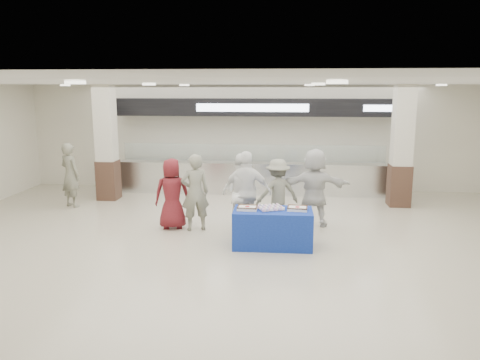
# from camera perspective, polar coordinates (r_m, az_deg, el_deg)

# --- Properties ---
(ground) EXTENTS (14.00, 14.00, 0.00)m
(ground) POSITION_cam_1_polar(r_m,az_deg,el_deg) (8.95, -0.89, -9.15)
(ground) COLOR beige
(ground) RESTS_ON ground
(serving_line) EXTENTS (8.70, 0.85, 2.80)m
(serving_line) POSITION_cam_1_polar(r_m,az_deg,el_deg) (13.90, 1.57, 3.12)
(serving_line) COLOR silver
(serving_line) RESTS_ON ground
(column_left) EXTENTS (0.55, 0.55, 3.20)m
(column_left) POSITION_cam_1_polar(r_m,az_deg,el_deg) (13.56, -15.96, 4.07)
(column_left) COLOR #39231A
(column_left) RESTS_ON ground
(column_right) EXTENTS (0.55, 0.55, 3.20)m
(column_right) POSITION_cam_1_polar(r_m,az_deg,el_deg) (13.00, 19.09, 3.60)
(column_right) COLOR #39231A
(column_right) RESTS_ON ground
(display_table) EXTENTS (1.56, 0.80, 0.75)m
(display_table) POSITION_cam_1_polar(r_m,az_deg,el_deg) (9.33, 4.01, -5.88)
(display_table) COLOR #163499
(display_table) RESTS_ON ground
(sheet_cake_left) EXTENTS (0.40, 0.32, 0.08)m
(sheet_cake_left) POSITION_cam_1_polar(r_m,az_deg,el_deg) (9.21, 0.90, -3.39)
(sheet_cake_left) COLOR white
(sheet_cake_left) RESTS_ON display_table
(sheet_cake_right) EXTENTS (0.41, 0.33, 0.08)m
(sheet_cake_right) POSITION_cam_1_polar(r_m,az_deg,el_deg) (9.24, 7.01, -3.41)
(sheet_cake_right) COLOR white
(sheet_cake_right) RESTS_ON display_table
(cupcake_tray) EXTENTS (0.50, 0.44, 0.07)m
(cupcake_tray) POSITION_cam_1_polar(r_m,az_deg,el_deg) (9.25, 3.74, -3.40)
(cupcake_tray) COLOR #BBBBC0
(cupcake_tray) RESTS_ON display_table
(civilian_maroon) EXTENTS (0.86, 0.64, 1.59)m
(civilian_maroon) POSITION_cam_1_polar(r_m,az_deg,el_deg) (10.50, -8.27, -1.66)
(civilian_maroon) COLOR maroon
(civilian_maroon) RESTS_ON ground
(soldier_a) EXTENTS (0.72, 0.60, 1.70)m
(soldier_a) POSITION_cam_1_polar(r_m,az_deg,el_deg) (10.29, -5.49, -1.53)
(soldier_a) COLOR slate
(soldier_a) RESTS_ON ground
(chef_tall) EXTENTS (1.03, 0.93, 1.72)m
(chef_tall) POSITION_cam_1_polar(r_m,az_deg,el_deg) (10.24, 0.17, -1.50)
(chef_tall) COLOR white
(chef_tall) RESTS_ON ground
(chef_short) EXTENTS (1.05, 0.46, 1.79)m
(chef_short) POSITION_cam_1_polar(r_m,az_deg,el_deg) (10.08, 0.85, -1.51)
(chef_short) COLOR white
(chef_short) RESTS_ON ground
(soldier_b) EXTENTS (1.13, 0.89, 1.54)m
(soldier_b) POSITION_cam_1_polar(r_m,az_deg,el_deg) (10.63, 4.61, -1.55)
(soldier_b) COLOR slate
(soldier_b) RESTS_ON ground
(civilian_white) EXTENTS (1.69, 0.62, 1.79)m
(civilian_white) POSITION_cam_1_polar(r_m,az_deg,el_deg) (10.69, 9.04, -0.89)
(civilian_white) COLOR silver
(civilian_white) RESTS_ON ground
(soldier_bg) EXTENTS (0.74, 0.66, 1.70)m
(soldier_bg) POSITION_cam_1_polar(r_m,az_deg,el_deg) (13.08, -19.99, 0.58)
(soldier_bg) COLOR slate
(soldier_bg) RESTS_ON ground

